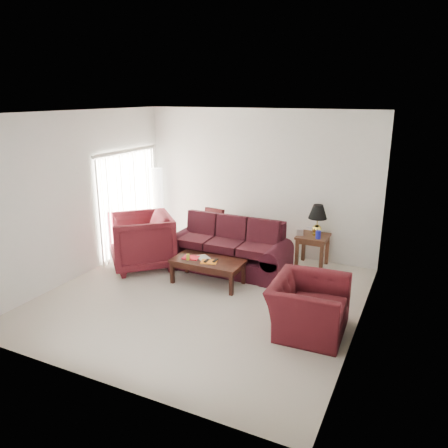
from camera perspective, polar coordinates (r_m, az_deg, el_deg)
name	(u,v)px	position (r m, az deg, el deg)	size (l,w,h in m)	color
floor	(202,297)	(7.42, -2.87, -9.51)	(5.00, 5.00, 0.00)	beige
blinds	(129,203)	(9.35, -12.30, 2.71)	(0.10, 2.00, 2.16)	silver
sofa	(227,246)	(8.34, 0.42, -2.89)	(2.35, 1.02, 0.96)	black
throw_pillow	(214,218)	(9.24, -1.35, 0.75)	(0.42, 0.12, 0.42)	black
end_table	(312,251)	(8.73, 11.45, -3.45)	(0.59, 0.59, 0.64)	#59281E
table_lamp	(317,220)	(8.58, 12.10, 0.52)	(0.36, 0.36, 0.60)	#E0C546
clock	(300,232)	(8.55, 9.89, -1.08)	(0.13, 0.05, 0.13)	silver
blue_canister	(318,235)	(8.42, 12.20, -1.38)	(0.10, 0.10, 0.15)	#1C21B9
picture_frame	(311,228)	(8.82, 11.29, -0.47)	(0.13, 0.02, 0.16)	silver
floor_lamp	(158,204)	(10.04, -8.61, 2.53)	(0.28, 0.28, 1.71)	white
armchair_left	(141,241)	(8.60, -10.77, -2.22)	(1.13, 1.17, 1.06)	#471017
armchair_right	(308,306)	(6.40, 10.96, -10.50)	(1.16, 1.01, 0.75)	#410F14
coffee_table	(208,272)	(7.83, -2.11, -6.24)	(1.27, 0.63, 0.44)	black
magazine_red	(191,258)	(7.86, -4.35, -4.40)	(0.29, 0.21, 0.02)	red
magazine_white	(203,257)	(7.86, -2.76, -4.38)	(0.26, 0.19, 0.01)	beige
magazine_orange	(209,262)	(7.65, -1.98, -4.95)	(0.28, 0.21, 0.02)	orange
remote_a	(207,261)	(7.65, -2.29, -4.80)	(0.05, 0.15, 0.02)	black
remote_b	(215,260)	(7.65, -1.14, -4.78)	(0.05, 0.15, 0.02)	black
yellow_glass	(188,257)	(7.76, -4.74, -4.32)	(0.06, 0.06, 0.11)	yellow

